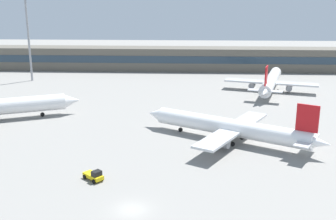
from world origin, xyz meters
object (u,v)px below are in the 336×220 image
(airplane_far, at_px, (271,81))
(baggage_tug_yellow, at_px, (94,175))
(floodlight_tower_west, at_px, (28,33))
(airplane_near, at_px, (228,127))

(airplane_far, relative_size, baggage_tug_yellow, 10.63)
(airplane_far, height_order, floodlight_tower_west, floodlight_tower_west)
(airplane_near, bearing_deg, baggage_tug_yellow, -139.17)
(airplane_far, bearing_deg, floodlight_tower_west, 171.36)
(airplane_near, xyz_separation_m, airplane_far, (17.55, 47.72, 0.13))
(floodlight_tower_west, bearing_deg, baggage_tug_yellow, -63.08)
(airplane_near, distance_m, airplane_far, 50.84)
(airplane_near, distance_m, floodlight_tower_west, 87.76)
(airplane_near, height_order, airplane_far, airplane_far)
(airplane_near, xyz_separation_m, floodlight_tower_west, (-62.68, 59.91, 13.55))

